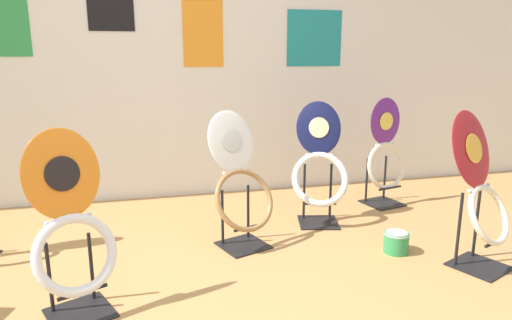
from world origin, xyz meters
TOP-DOWN VIEW (x-y plane):
  - wall_back at (0.00, 2.25)m, footprint 8.00×0.07m
  - toilet_seat_display_crimson_swirl at (1.76, 0.46)m, footprint 0.46×0.44m
  - toilet_seat_display_white_plain at (0.49, 1.08)m, footprint 0.47×0.46m
  - toilet_seat_display_navy_moon at (1.13, 1.33)m, footprint 0.45×0.43m
  - toilet_seat_display_purple_note at (1.80, 1.58)m, footprint 0.40×0.34m
  - toilet_seat_display_orange_sun at (-0.42, 0.47)m, footprint 0.43×0.37m
  - paint_can at (1.41, 0.72)m, footprint 0.16×0.16m

SIDE VIEW (x-z plane):
  - paint_can at x=1.41m, z-range 0.00..0.14m
  - toilet_seat_display_orange_sun at x=-0.42m, z-range -0.06..0.83m
  - toilet_seat_display_purple_note at x=1.80m, z-range -0.05..0.82m
  - toilet_seat_display_navy_moon at x=1.13m, z-range -0.02..0.85m
  - toilet_seat_display_white_plain at x=0.49m, z-range -0.01..0.85m
  - toilet_seat_display_crimson_swirl at x=1.76m, z-range 0.02..0.92m
  - wall_back at x=0.00m, z-range 0.00..2.60m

